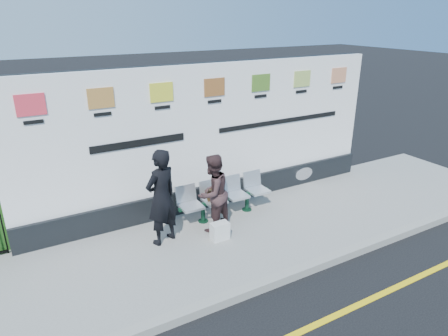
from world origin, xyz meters
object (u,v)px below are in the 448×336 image
woman_right (213,193)px  bench (226,206)px  billboard (213,147)px  woman_left (161,197)px

woman_right → bench: bearing=-166.7°
billboard → woman_right: 1.25m
woman_right → billboard: bearing=-141.0°
bench → woman_left: (-1.47, -0.31, 0.67)m
woman_left → woman_right: bearing=157.6°
billboard → woman_right: (-0.54, -0.99, -0.55)m
billboard → woman_left: (-1.54, -0.95, -0.41)m
woman_left → billboard: bearing=-168.7°
woman_left → woman_right: woman_left is taller
bench → woman_right: (-0.47, -0.34, 0.54)m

